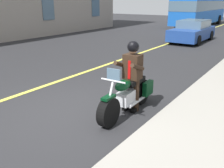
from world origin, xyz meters
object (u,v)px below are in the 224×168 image
motorcycle_main (128,95)px  bus_near (200,8)px  car_silver (193,31)px  rider_main (132,70)px

motorcycle_main → bus_near: (-22.97, -5.12, 1.42)m
motorcycle_main → car_silver: bearing=-169.1°
motorcycle_main → car_silver: size_ratio=0.48×
car_silver → rider_main: bearing=11.0°
motorcycle_main → rider_main: rider_main is taller
rider_main → car_silver: 12.02m
rider_main → bus_near: bearing=-167.3°
rider_main → bus_near: (-22.78, -5.11, 0.84)m
motorcycle_main → rider_main: (-0.19, -0.01, 0.58)m
motorcycle_main → bus_near: size_ratio=0.20×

